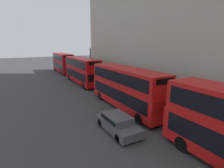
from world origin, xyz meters
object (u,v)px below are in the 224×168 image
Objects in this scene: bus_third_in_queue at (82,69)px; bus_second_in_queue at (126,86)px; bus_trailing at (63,62)px; car_hatchback at (117,123)px.

bus_second_in_queue is at bearing -90.00° from bus_third_in_queue.
bus_third_in_queue is 13.01m from bus_trailing.
bus_trailing is at bearing 90.00° from bus_third_in_queue.
bus_trailing is 2.31× the size of car_hatchback.
bus_second_in_queue is 5.51m from car_hatchback.
bus_trailing is (0.00, 13.01, 0.05)m from bus_third_in_queue.
bus_trailing reaches higher than bus_third_in_queue.
bus_second_in_queue reaches higher than car_hatchback.
bus_trailing is 30.86m from car_hatchback.
bus_third_in_queue reaches higher than car_hatchback.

